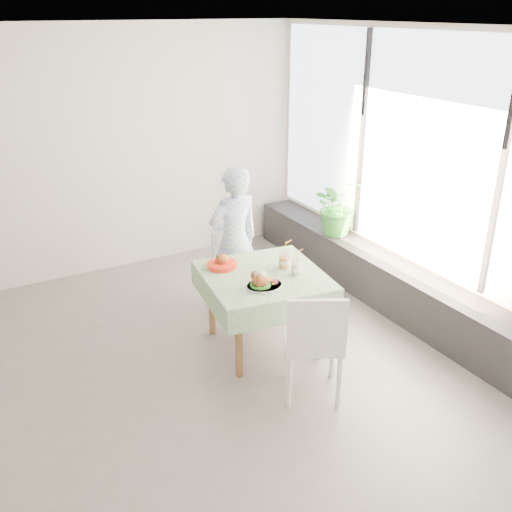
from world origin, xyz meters
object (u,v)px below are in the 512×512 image
chair_near (312,362)px  potted_plant (338,206)px  cafe_table (263,302)px  juice_cup_orange (284,261)px  diner (234,241)px  main_dish (262,282)px  chair_far (237,282)px

chair_near → potted_plant: size_ratio=1.44×
cafe_table → juice_cup_orange: size_ratio=3.90×
diner → chair_near: bearing=81.2°
chair_near → potted_plant: potted_plant is taller
cafe_table → potted_plant: (1.56, 0.98, 0.37)m
cafe_table → main_dish: (-0.14, -0.22, 0.34)m
cafe_table → chair_far: size_ratio=1.46×
potted_plant → juice_cup_orange: bearing=-144.2°
chair_near → juice_cup_orange: bearing=73.6°
cafe_table → chair_near: 0.83m
diner → juice_cup_orange: 0.75m
diner → juice_cup_orange: diner is taller
chair_far → juice_cup_orange: juice_cup_orange is taller
cafe_table → potted_plant: 1.88m
potted_plant → chair_near: bearing=-131.3°
chair_far → juice_cup_orange: (0.06, -0.84, 0.56)m
chair_far → chair_near: 1.69m
chair_near → juice_cup_orange: size_ratio=3.21×
cafe_table → main_dish: main_dish is taller
chair_far → chair_near: size_ratio=0.83×
chair_far → potted_plant: potted_plant is taller
juice_cup_orange → chair_near: bearing=-106.4°
cafe_table → chair_near: size_ratio=1.21×
chair_far → potted_plant: bearing=5.1°
cafe_table → chair_near: (-0.02, -0.82, -0.16)m
main_dish → chair_far: bearing=74.0°
chair_near → potted_plant: (1.58, 1.80, 0.54)m
juice_cup_orange → chair_far: bearing=94.2°
cafe_table → diner: size_ratio=0.76×
potted_plant → diner: bearing=-171.4°
chair_far → potted_plant: (1.39, 0.12, 0.59)m
cafe_table → potted_plant: bearing=32.2°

